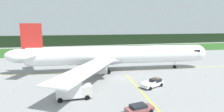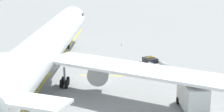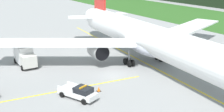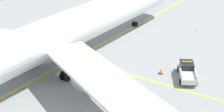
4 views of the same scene
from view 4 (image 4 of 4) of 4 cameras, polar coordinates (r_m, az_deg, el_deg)
The scene contains 7 objects.
ground at distance 49.53m, azimuth -0.25°, elevation -3.46°, with size 320.00×320.00×0.00m, color gray.
taxiway_centerline_main at distance 54.39m, azimuth -6.88°, elevation -1.05°, with size 80.57×0.30×0.01m, color yellow.
taxiway_centerline_spur at distance 47.13m, azimuth 12.72°, elevation -5.60°, with size 28.78×0.30×0.01m, color yellow.
airliner at distance 52.08m, azimuth -7.68°, elevation 3.32°, with size 60.18×53.16×14.06m.
ops_pickup_truck at distance 50.54m, azimuth 11.19°, elevation -2.22°, with size 5.88×4.05×1.94m.
apron_cone at distance 51.15m, azimuth 7.29°, elevation -2.30°, with size 0.58×0.58×0.73m.
taxiway_edge_light_east at distance 67.22m, azimuth 12.57°, elevation 3.66°, with size 0.12×0.12×0.48m.
Camera 4 is at (-38.49, -21.54, 22.54)m, focal length 60.94 mm.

